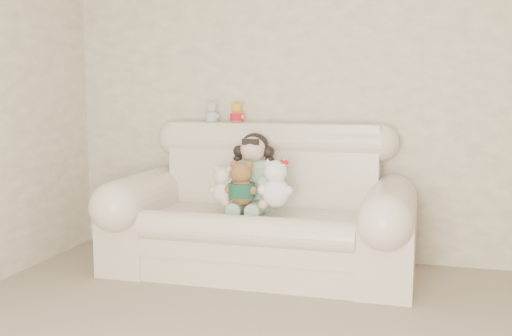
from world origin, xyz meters
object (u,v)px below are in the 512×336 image
at_px(brown_teddy, 241,179).
at_px(cream_teddy, 223,181).
at_px(seated_child, 253,171).
at_px(sofa, 260,200).
at_px(white_cat, 276,178).

xyz_separation_m(brown_teddy, cream_teddy, (-0.14, 0.02, -0.03)).
relative_size(seated_child, brown_teddy, 1.58).
bearing_deg(brown_teddy, sofa, 71.04).
distance_m(brown_teddy, cream_teddy, 0.14).
bearing_deg(sofa, brown_teddy, -125.68).
relative_size(sofa, cream_teddy, 6.94).
distance_m(seated_child, brown_teddy, 0.21).
bearing_deg(cream_teddy, brown_teddy, -20.95).
bearing_deg(sofa, white_cat, -40.68).
distance_m(white_cat, cream_teddy, 0.38).
relative_size(seated_child, cream_teddy, 1.85).
height_order(seated_child, white_cat, seated_child).
height_order(white_cat, cream_teddy, white_cat).
bearing_deg(cream_teddy, seated_child, 37.13).
distance_m(sofa, white_cat, 0.26).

